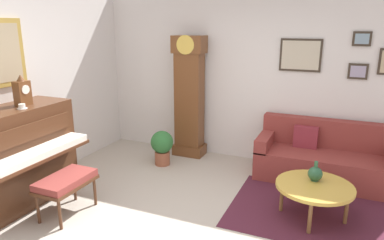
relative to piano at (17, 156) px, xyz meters
name	(u,v)px	position (x,y,z in m)	size (l,w,h in m)	color
ground_plane	(192,233)	(2.23, 0.28, -0.67)	(6.40, 6.00, 0.10)	#B2A899
wall_left	(6,87)	(-0.37, 0.27, 0.79)	(0.13, 4.90, 2.80)	silver
wall_back	(252,75)	(2.25, 2.68, 0.78)	(5.30, 0.13, 2.80)	silver
area_rug	(319,214)	(3.51, 1.18, -0.62)	(2.10, 1.50, 0.01)	#4C1E2D
piano	(17,156)	(0.00, 0.00, 0.00)	(0.87, 1.44, 1.23)	#4C2B19
piano_bench	(66,182)	(0.74, 0.01, -0.21)	(0.42, 0.70, 0.48)	#4C2B19
grandfather_clock	(189,100)	(1.27, 2.40, 0.34)	(0.52, 0.34, 2.03)	brown
couch	(325,159)	(3.48, 2.26, -0.31)	(1.90, 0.80, 0.84)	maroon
coffee_table	(315,187)	(3.43, 1.08, -0.24)	(0.88, 0.88, 0.41)	gold
mantel_clock	(22,91)	(0.00, 0.20, 0.78)	(0.13, 0.18, 0.38)	brown
teacup	(22,107)	(0.14, 0.04, 0.63)	(0.12, 0.12, 0.06)	white
green_jug	(315,174)	(3.41, 1.20, -0.12)	(0.17, 0.17, 0.24)	#234C33
potted_plant	(162,145)	(1.05, 1.80, -0.30)	(0.36, 0.36, 0.56)	#935138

